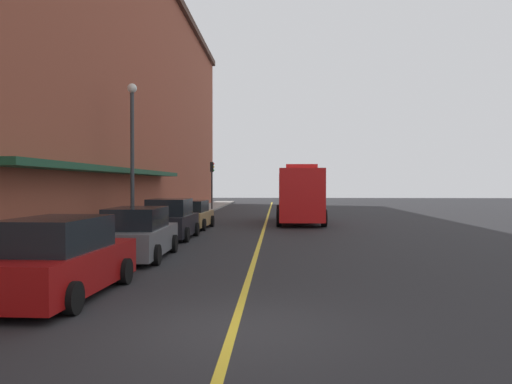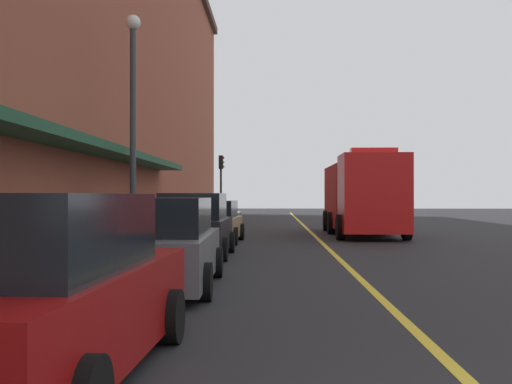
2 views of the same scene
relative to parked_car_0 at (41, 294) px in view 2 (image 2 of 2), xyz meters
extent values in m
plane|color=#232326|center=(3.97, 22.73, -0.82)|extent=(112.00, 112.00, 0.00)
cube|color=gray|center=(-2.23, 22.73, -0.75)|extent=(2.40, 70.00, 0.15)
cube|color=gold|center=(3.97, 22.73, -0.82)|extent=(0.16, 70.00, 0.01)
cube|color=brown|center=(-9.44, 21.73, 8.04)|extent=(12.03, 64.00, 17.72)
cube|color=#19472D|center=(-2.88, 13.73, 2.28)|extent=(1.20, 22.40, 0.24)
cube|color=maroon|center=(0.00, 0.07, -0.21)|extent=(1.97, 4.92, 0.87)
cube|color=black|center=(-0.01, -0.18, 0.58)|extent=(1.71, 2.73, 0.71)
cylinder|color=black|center=(-0.85, 1.61, -0.50)|extent=(0.24, 0.65, 0.64)
cylinder|color=black|center=(0.96, 1.54, -0.50)|extent=(0.24, 0.65, 0.64)
cube|color=#595B60|center=(0.11, 5.96, -0.23)|extent=(1.89, 4.84, 0.84)
cube|color=black|center=(0.11, 5.72, 0.53)|extent=(1.67, 2.67, 0.68)
cylinder|color=black|center=(-0.83, 7.43, -0.50)|extent=(0.23, 0.64, 0.64)
cylinder|color=black|center=(0.98, 7.47, -0.50)|extent=(0.23, 0.64, 0.64)
cylinder|color=black|center=(-0.77, 4.45, -0.50)|extent=(0.23, 0.64, 0.64)
cylinder|color=black|center=(1.04, 4.49, -0.50)|extent=(0.23, 0.64, 0.64)
cube|color=black|center=(-0.07, 11.99, -0.20)|extent=(1.89, 4.19, 0.89)
cube|color=black|center=(-0.07, 11.78, 0.62)|extent=(1.68, 2.31, 0.73)
cylinder|color=black|center=(-0.99, 13.29, -0.50)|extent=(0.23, 0.64, 0.64)
cylinder|color=black|center=(0.88, 13.28, -0.50)|extent=(0.23, 0.64, 0.64)
cylinder|color=black|center=(-1.01, 10.70, -0.50)|extent=(0.23, 0.64, 0.64)
cylinder|color=black|center=(0.86, 10.69, -0.50)|extent=(0.23, 0.64, 0.64)
cube|color=#A5844C|center=(-0.05, 17.37, -0.27)|extent=(1.99, 4.37, 0.76)
cube|color=black|center=(-0.06, 17.16, 0.42)|extent=(1.74, 2.43, 0.62)
cylinder|color=black|center=(-0.92, 18.74, -0.50)|extent=(0.24, 0.65, 0.64)
cylinder|color=black|center=(0.93, 18.67, -0.50)|extent=(0.24, 0.65, 0.64)
cylinder|color=black|center=(-1.02, 16.08, -0.50)|extent=(0.24, 0.65, 0.64)
cylinder|color=black|center=(0.83, 16.00, -0.50)|extent=(0.24, 0.65, 0.64)
cube|color=red|center=(6.09, 18.68, 1.00)|extent=(2.55, 2.48, 3.05)
cube|color=red|center=(6.09, 23.28, 0.88)|extent=(2.55, 6.03, 2.80)
cube|color=red|center=(6.09, 18.68, 2.65)|extent=(1.79, 0.60, 0.24)
cylinder|color=black|center=(7.38, 18.76, -0.32)|extent=(0.30, 1.00, 1.00)
cylinder|color=black|center=(4.80, 18.76, -0.32)|extent=(0.30, 1.00, 1.00)
cylinder|color=black|center=(7.38, 22.53, -0.32)|extent=(0.30, 1.00, 1.00)
cylinder|color=black|center=(4.80, 22.53, -0.32)|extent=(0.30, 1.00, 1.00)
cylinder|color=black|center=(7.38, 24.97, -0.32)|extent=(0.30, 1.00, 1.00)
cylinder|color=black|center=(4.80, 24.97, -0.32)|extent=(0.30, 1.00, 1.00)
cylinder|color=#4C4C51|center=(-1.38, 9.17, -0.15)|extent=(0.07, 0.07, 1.05)
cube|color=black|center=(-1.38, 9.17, 0.52)|extent=(0.14, 0.18, 0.28)
cylinder|color=#33383D|center=(-1.98, 12.62, 2.58)|extent=(0.18, 0.18, 6.50)
sphere|color=white|center=(-1.98, 12.62, 6.05)|extent=(0.44, 0.44, 0.44)
cylinder|color=#232326|center=(-1.33, 36.46, 1.03)|extent=(0.14, 0.14, 3.40)
cube|color=black|center=(-1.33, 36.46, 3.18)|extent=(0.28, 0.36, 0.90)
sphere|color=red|center=(-1.17, 36.46, 3.48)|extent=(0.16, 0.16, 0.16)
sphere|color=gold|center=(-1.17, 36.46, 3.18)|extent=(0.16, 0.16, 0.16)
sphere|color=green|center=(-1.17, 36.46, 2.88)|extent=(0.16, 0.16, 0.16)
camera|label=1|loc=(4.73, -11.11, 1.67)|focal=36.53mm
camera|label=2|loc=(2.14, -5.76, 0.92)|focal=43.96mm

